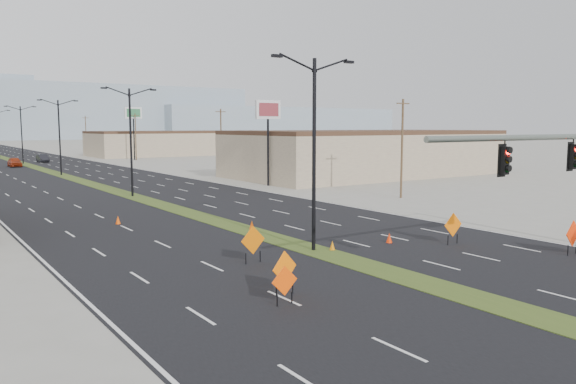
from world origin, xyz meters
TOP-DOWN VIEW (x-y plane):
  - ground at (0.00, 0.00)m, footprint 600.00×600.00m
  - road_surface at (0.00, 100.00)m, footprint 25.00×400.00m
  - median_strip at (0.00, 100.00)m, footprint 2.00×400.00m
  - building_se_near at (34.00, 45.00)m, footprint 36.00×18.00m
  - building_se_far at (38.00, 110.00)m, footprint 44.00×16.00m
  - mesa_center at (40.00, 300.00)m, footprint 220.00×50.00m
  - mesa_east at (180.00, 290.00)m, footprint 160.00×50.00m
  - streetlight_0 at (0.00, 12.00)m, footprint 5.15×0.24m
  - streetlight_1 at (0.00, 40.00)m, footprint 5.15×0.24m
  - streetlight_2 at (0.00, 68.00)m, footprint 5.15×0.24m
  - streetlight_3 at (0.00, 96.00)m, footprint 5.15×0.24m
  - utility_pole_0 at (20.00, 25.00)m, footprint 1.60×0.20m
  - utility_pole_1 at (20.00, 60.00)m, footprint 1.60×0.20m
  - utility_pole_2 at (20.00, 95.00)m, footprint 1.60×0.20m
  - utility_pole_3 at (20.00, 130.00)m, footprint 1.60×0.20m
  - car_left at (-2.46, 88.83)m, footprint 1.88×4.56m
  - car_mid at (3.77, 98.85)m, footprint 1.53×4.36m
  - construction_sign_0 at (-5.72, 6.35)m, footprint 1.30×0.34m
  - construction_sign_1 at (-6.41, 5.34)m, footprint 1.12×0.05m
  - construction_sign_2 at (-4.08, 11.42)m, footprint 1.37×0.16m
  - construction_sign_3 at (7.33, 8.84)m, footprint 1.33×0.11m
  - construction_sign_5 at (10.27, 3.67)m, footprint 1.34×0.10m
  - cone_0 at (0.81, 11.42)m, footprint 0.41×0.41m
  - cone_1 at (4.70, 11.13)m, footprint 0.36×0.36m
  - cone_2 at (0.40, 18.99)m, footprint 0.47×0.47m
  - cone_3 at (-5.93, 25.91)m, footprint 0.45×0.45m
  - pole_sign_east_near at (15.74, 40.96)m, footprint 3.07×0.47m
  - pole_sign_east_far at (20.08, 96.15)m, footprint 3.34×0.41m

SIDE VIEW (x-z plane):
  - ground at x=0.00m, z-range 0.00..0.00m
  - road_surface at x=0.00m, z-range -0.01..0.01m
  - median_strip at x=0.00m, z-range -0.02..0.02m
  - cone_0 at x=0.81m, z-range 0.00..0.53m
  - cone_3 at x=-5.93m, z-range 0.00..0.58m
  - cone_1 at x=4.70m, z-range 0.00..0.58m
  - cone_2 at x=0.40m, z-range 0.00..0.60m
  - car_mid at x=3.77m, z-range 0.00..1.44m
  - car_left at x=-2.46m, z-range 0.00..1.54m
  - construction_sign_1 at x=-6.41m, z-range 0.13..1.61m
  - construction_sign_0 at x=-5.72m, z-range 0.16..1.92m
  - construction_sign_3 at x=7.33m, z-range 0.16..1.94m
  - construction_sign_5 at x=10.27m, z-range 0.16..1.95m
  - construction_sign_2 at x=-4.08m, z-range 0.17..2.00m
  - building_se_far at x=38.00m, z-range 0.00..5.00m
  - building_se_near at x=34.00m, z-range 0.00..5.50m
  - utility_pole_0 at x=20.00m, z-range 0.17..9.17m
  - utility_pole_1 at x=20.00m, z-range 0.17..9.17m
  - utility_pole_2 at x=20.00m, z-range 0.17..9.17m
  - utility_pole_3 at x=20.00m, z-range 0.17..9.17m
  - streetlight_0 at x=0.00m, z-range 0.41..10.43m
  - streetlight_1 at x=0.00m, z-range 0.41..10.43m
  - streetlight_2 at x=0.00m, z-range 0.41..10.43m
  - streetlight_3 at x=0.00m, z-range 0.41..10.43m
  - pole_sign_east_near at x=15.74m, z-range 2.96..12.34m
  - pole_sign_east_far at x=20.08m, z-range 3.29..13.53m
  - mesa_east at x=180.00m, z-range 0.00..18.00m
  - mesa_center at x=40.00m, z-range 0.00..28.00m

